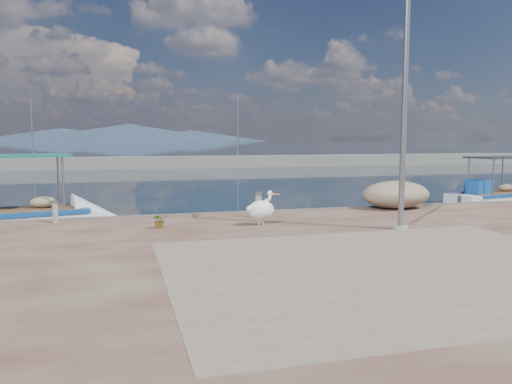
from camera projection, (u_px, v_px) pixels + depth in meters
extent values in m
plane|color=#162635|center=(297.00, 260.00, 12.39)|extent=(1400.00, 1400.00, 0.00)
cube|color=#552925|center=(452.00, 346.00, 6.62)|extent=(44.00, 22.00, 0.50)
cube|color=gray|center=(398.00, 267.00, 9.73)|extent=(9.00, 7.00, 0.01)
cube|color=gray|center=(161.00, 162.00, 50.66)|extent=(120.00, 2.20, 1.20)
cylinder|color=gray|center=(32.00, 128.00, 47.12)|extent=(0.16, 0.16, 7.00)
cylinder|color=gray|center=(238.00, 129.00, 52.42)|extent=(0.16, 0.16, 7.00)
cone|color=#28384C|center=(62.00, 135.00, 615.92)|extent=(220.00, 220.00, 16.00)
cone|color=#28384C|center=(129.00, 132.00, 636.81)|extent=(280.00, 280.00, 22.00)
cone|color=#28384C|center=(191.00, 136.00, 658.43)|extent=(200.00, 200.00, 14.00)
cube|color=white|center=(22.00, 224.00, 17.12)|extent=(6.24, 3.16, 0.98)
cube|color=#164993|center=(21.00, 211.00, 17.07)|extent=(4.62, 2.87, 0.14)
cube|color=maroon|center=(22.00, 226.00, 17.12)|extent=(4.61, 2.85, 0.12)
cube|color=#165A56|center=(18.00, 156.00, 16.87)|extent=(3.59, 2.50, 0.08)
cube|color=white|center=(497.00, 202.00, 23.30)|extent=(5.50, 2.70, 0.86)
cube|color=#164993|center=(497.00, 193.00, 23.26)|extent=(4.06, 2.47, 0.13)
cube|color=maroon|center=(497.00, 203.00, 23.30)|extent=(4.06, 2.45, 0.11)
cube|color=#164993|center=(478.00, 187.00, 22.64)|extent=(0.96, 0.96, 0.64)
cube|color=#202429|center=(499.00, 157.00, 23.08)|extent=(3.16, 2.16, 0.07)
cylinder|color=tan|center=(259.00, 221.00, 14.40)|extent=(0.03, 0.03, 0.25)
cylinder|color=tan|center=(263.00, 221.00, 14.45)|extent=(0.03, 0.03, 0.25)
ellipsoid|color=white|center=(261.00, 210.00, 14.39)|extent=(0.79, 0.53, 0.54)
cylinder|color=white|center=(269.00, 200.00, 14.44)|extent=(0.18, 0.11, 0.46)
sphere|color=white|center=(270.00, 193.00, 14.43)|extent=(0.15, 0.15, 0.15)
cone|color=#CF6950|center=(276.00, 194.00, 14.50)|extent=(0.37, 0.11, 0.11)
cylinder|color=gray|center=(404.00, 101.00, 13.44)|extent=(0.16, 0.16, 7.00)
cylinder|color=gray|center=(401.00, 227.00, 13.80)|extent=(0.44, 0.44, 0.10)
cylinder|color=gray|center=(258.00, 205.00, 15.89)|extent=(0.20, 0.20, 0.77)
cylinder|color=gray|center=(258.00, 193.00, 15.85)|extent=(0.26, 0.26, 0.07)
cylinder|color=gray|center=(55.00, 212.00, 14.85)|extent=(0.16, 0.16, 0.63)
cylinder|color=gray|center=(55.00, 202.00, 14.81)|extent=(0.22, 0.22, 0.05)
imported|color=#33722D|center=(160.00, 220.00, 13.94)|extent=(0.51, 0.47, 0.46)
ellipsoid|color=tan|center=(396.00, 195.00, 17.91)|extent=(2.51, 1.79, 0.99)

